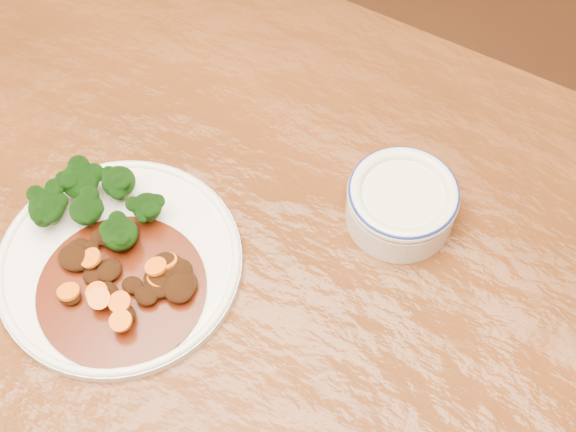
% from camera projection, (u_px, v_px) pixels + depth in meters
% --- Properties ---
extents(dining_table, '(1.58, 1.04, 0.75)m').
position_uv_depth(dining_table, '(160.00, 340.00, 0.81)').
color(dining_table, '#602D10').
rests_on(dining_table, ground).
extents(dinner_plate, '(0.23, 0.23, 0.01)m').
position_uv_depth(dinner_plate, '(119.00, 262.00, 0.76)').
color(dinner_plate, white).
rests_on(dinner_plate, dining_table).
extents(broccoli_florets, '(0.12, 0.09, 0.04)m').
position_uv_depth(broccoli_florets, '(89.00, 202.00, 0.77)').
color(broccoli_florets, '#5E8745').
rests_on(broccoli_florets, dinner_plate).
extents(mince_stew, '(0.16, 0.16, 0.03)m').
position_uv_depth(mince_stew, '(128.00, 275.00, 0.74)').
color(mince_stew, '#4D1508').
rests_on(mince_stew, dinner_plate).
extents(dip_bowl, '(0.11, 0.11, 0.05)m').
position_uv_depth(dip_bowl, '(402.00, 202.00, 0.78)').
color(dip_bowl, beige).
rests_on(dip_bowl, dining_table).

